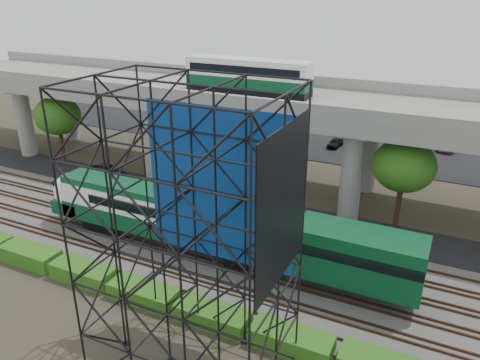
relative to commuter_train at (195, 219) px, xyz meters
The scene contains 13 objects.
ground 3.70m from the commuter_train, 120.36° to the right, with size 140.00×140.00×0.00m, color #474233.
ballast_bed 3.02m from the commuter_train, behind, with size 90.00×12.00×0.20m, color slate.
service_road 9.04m from the commuter_train, 97.85° to the left, with size 90.00×5.00×0.08m, color black.
parking_lot 32.15m from the commuter_train, 92.10° to the left, with size 90.00×18.00×0.08m, color black.
harbor_water 54.09m from the commuter_train, 91.24° to the left, with size 140.00×40.00×0.03m, color slate.
rail_tracks 2.85m from the commuter_train, behind, with size 90.00×9.52×0.16m.
commuter_train is the anchor object (origin of this frame).
overpass 15.03m from the commuter_train, 95.13° to the left, with size 80.00×12.00×12.40m.
scaffold_tower 12.43m from the commuter_train, 59.78° to the right, with size 9.36×6.36×15.00m.
hedge_strip 6.72m from the commuter_train, 91.50° to the right, with size 34.60×1.80×1.20m.
trees 15.56m from the commuter_train, 112.40° to the left, with size 40.94×16.94×7.69m.
suv 18.09m from the commuter_train, 151.00° to the left, with size 2.24×4.85×1.35m, color black.
parked_cars 31.81m from the commuter_train, 88.26° to the left, with size 34.80×9.69×1.29m.
Camera 1 is at (17.30, -23.88, 18.66)m, focal length 35.00 mm.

